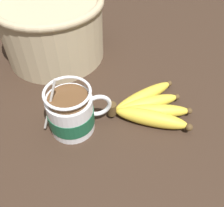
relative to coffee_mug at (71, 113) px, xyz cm
name	(u,v)px	position (x,y,z in cm)	size (l,w,h in cm)	color
table	(105,138)	(6.11, -3.22, -6.46)	(139.71, 139.71, 3.90)	#332319
coffee_mug	(71,113)	(0.00, 0.00, 0.00)	(14.66, 9.55, 14.04)	silver
banana_bunch	(149,108)	(17.03, -0.31, -2.86)	(18.42, 16.88, 4.01)	#4C381E
woven_basket	(52,27)	(-0.78, 27.69, 4.20)	(27.99, 27.99, 16.54)	tan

